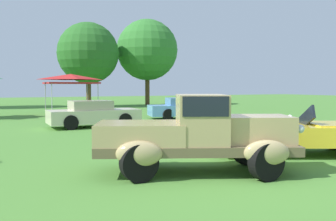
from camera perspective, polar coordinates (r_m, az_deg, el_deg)
The scene contains 8 objects.
ground_plane at distance 8.02m, azimuth 8.31°, elevation -9.73°, with size 120.00×120.00×0.00m, color #4C8433.
feature_pickup_truck at distance 7.83m, azimuth 4.67°, elevation -3.60°, with size 4.44×3.06×1.70m.
neighbor_convertible at distance 10.57m, azimuth 20.14°, elevation -3.44°, with size 4.88×3.57×1.40m.
show_car_cream at distance 17.06m, azimuth -11.69°, elevation -0.54°, with size 4.13×1.76×1.22m.
show_car_skyblue at distance 20.96m, azimuth 2.93°, elevation 0.33°, with size 4.66×2.62×1.22m.
canopy_tent_center_field at distance 25.05m, azimuth -15.13°, elevation 4.95°, with size 3.23×3.23×2.71m.
treeline_mid_left at distance 33.85m, azimuth -12.51°, elevation 8.84°, with size 5.54×5.54×7.66m.
treeline_center at distance 36.51m, azimuth -3.31°, elevation 9.52°, with size 6.06×6.06×8.54m.
Camera 1 is at (-4.43, -6.42, 1.87)m, focal length 38.56 mm.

